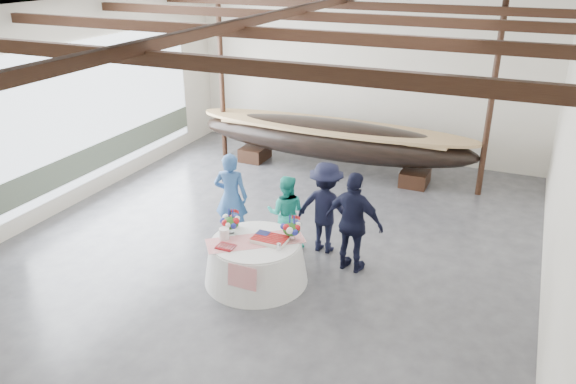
% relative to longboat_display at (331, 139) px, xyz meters
% --- Properties ---
extents(floor, '(10.00, 12.00, 0.01)m').
position_rel_longboat_display_xyz_m(floor, '(0.29, -4.21, -0.90)').
color(floor, '#3D3D42').
rests_on(floor, ground).
extents(wall_back, '(10.00, 0.02, 4.50)m').
position_rel_longboat_display_xyz_m(wall_back, '(0.29, 1.79, 1.35)').
color(wall_back, silver).
rests_on(wall_back, ground).
extents(wall_front, '(10.00, 0.02, 4.50)m').
position_rel_longboat_display_xyz_m(wall_front, '(0.29, -10.21, 1.35)').
color(wall_front, silver).
rests_on(wall_front, ground).
extents(wall_left, '(0.02, 12.00, 4.50)m').
position_rel_longboat_display_xyz_m(wall_left, '(-4.71, -4.21, 1.35)').
color(wall_left, silver).
rests_on(wall_left, ground).
extents(wall_right, '(0.02, 12.00, 4.50)m').
position_rel_longboat_display_xyz_m(wall_right, '(5.29, -4.21, 1.35)').
color(wall_right, silver).
rests_on(wall_right, ground).
extents(ceiling, '(10.00, 12.00, 0.01)m').
position_rel_longboat_display_xyz_m(ceiling, '(0.29, -4.21, 3.60)').
color(ceiling, white).
rests_on(ceiling, wall_back).
extents(pavilion_structure, '(9.80, 11.76, 4.50)m').
position_rel_longboat_display_xyz_m(pavilion_structure, '(0.29, -3.47, 3.11)').
color(pavilion_structure, black).
rests_on(pavilion_structure, ground).
extents(open_bay, '(0.03, 7.00, 3.20)m').
position_rel_longboat_display_xyz_m(open_bay, '(-4.66, -3.21, 0.93)').
color(open_bay, silver).
rests_on(open_bay, ground).
extents(longboat_display, '(7.50, 1.50, 1.41)m').
position_rel_longboat_display_xyz_m(longboat_display, '(0.00, 0.00, 0.00)').
color(longboat_display, black).
rests_on(longboat_display, ground).
extents(banquet_table, '(1.84, 1.84, 0.79)m').
position_rel_longboat_display_xyz_m(banquet_table, '(0.62, -5.58, -0.50)').
color(banquet_table, white).
rests_on(banquet_table, ground).
extents(tabletop_items, '(1.67, 1.48, 0.40)m').
position_rel_longboat_display_xyz_m(tabletop_items, '(0.60, -5.45, 0.04)').
color(tabletop_items, red).
rests_on(tabletop_items, banquet_table).
extents(guest_woman_blue, '(0.76, 0.60, 1.84)m').
position_rel_longboat_display_xyz_m(guest_woman_blue, '(-0.54, -4.37, 0.02)').
color(guest_woman_blue, '#2A4F87').
rests_on(guest_woman_blue, ground).
extents(guest_woman_teal, '(0.87, 0.76, 1.52)m').
position_rel_longboat_display_xyz_m(guest_woman_teal, '(0.62, -4.29, -0.14)').
color(guest_woman_teal, teal).
rests_on(guest_woman_teal, ground).
extents(guest_man_left, '(1.20, 0.72, 1.81)m').
position_rel_longboat_display_xyz_m(guest_man_left, '(1.34, -4.04, 0.01)').
color(guest_man_left, black).
rests_on(guest_man_left, ground).
extents(guest_man_right, '(1.17, 0.62, 1.91)m').
position_rel_longboat_display_xyz_m(guest_man_right, '(2.06, -4.54, 0.06)').
color(guest_man_right, black).
rests_on(guest_man_right, ground).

